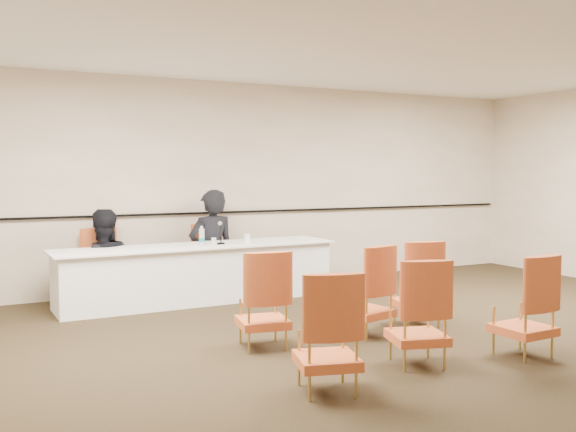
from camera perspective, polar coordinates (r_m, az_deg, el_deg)
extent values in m
plane|color=black|center=(6.32, 10.65, -11.69)|extent=(10.00, 10.00, 0.00)
plane|color=white|center=(6.22, 11.02, 15.98)|extent=(10.00, 10.00, 0.00)
cube|color=beige|center=(9.56, -4.06, 2.79)|extent=(10.00, 0.04, 3.00)
cube|color=black|center=(9.54, -3.95, 0.38)|extent=(9.80, 0.04, 0.03)
imported|color=black|center=(9.12, -6.79, -3.54)|extent=(0.71, 0.50, 1.87)
imported|color=black|center=(8.70, -16.17, -4.88)|extent=(0.84, 0.68, 1.66)
cube|color=white|center=(8.52, -5.07, -2.48)|extent=(0.35, 0.29, 0.00)
cylinder|color=silver|center=(8.40, -6.61, -2.25)|extent=(0.08, 0.08, 0.10)
cylinder|color=white|center=(8.54, -3.63, -2.03)|extent=(0.09, 0.09, 0.13)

